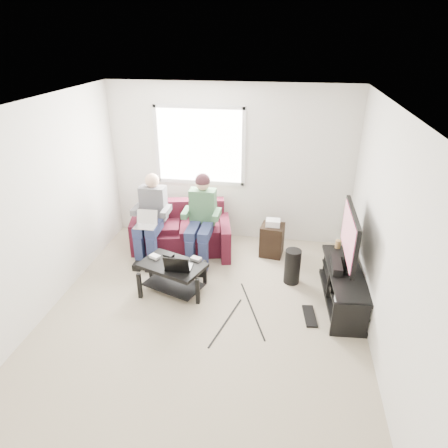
% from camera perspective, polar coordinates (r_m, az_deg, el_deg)
% --- Properties ---
extents(floor, '(4.50, 4.50, 0.00)m').
position_cam_1_polar(floor, '(5.25, -2.89, -12.82)').
color(floor, tan).
rests_on(floor, ground).
extents(ceiling, '(4.50, 4.50, 0.00)m').
position_cam_1_polar(ceiling, '(4.16, -3.71, 16.43)').
color(ceiling, white).
rests_on(ceiling, wall_back).
extents(wall_back, '(4.50, 0.00, 4.50)m').
position_cam_1_polar(wall_back, '(6.62, 0.87, 8.45)').
color(wall_back, silver).
rests_on(wall_back, floor).
extents(wall_front, '(4.50, 0.00, 4.50)m').
position_cam_1_polar(wall_front, '(2.79, -13.58, -20.16)').
color(wall_front, silver).
rests_on(wall_front, floor).
extents(wall_left, '(0.00, 4.50, 4.50)m').
position_cam_1_polar(wall_left, '(5.32, -24.80, 1.55)').
color(wall_left, silver).
rests_on(wall_left, floor).
extents(wall_right, '(0.00, 4.50, 4.50)m').
position_cam_1_polar(wall_right, '(4.59, 21.95, -1.65)').
color(wall_right, silver).
rests_on(wall_right, floor).
extents(window, '(1.48, 0.04, 1.28)m').
position_cam_1_polar(window, '(6.61, -3.51, 11.08)').
color(window, white).
rests_on(window, wall_back).
extents(sofa, '(1.79, 1.03, 0.77)m').
position_cam_1_polar(sofa, '(6.62, -6.11, -1.15)').
color(sofa, '#4D131F').
rests_on(sofa, floor).
extents(person_left, '(0.40, 0.71, 1.31)m').
position_cam_1_polar(person_left, '(6.32, -10.39, 1.45)').
color(person_left, navy).
rests_on(person_left, sofa).
extents(person_right, '(0.40, 0.71, 1.35)m').
position_cam_1_polar(person_right, '(6.11, -3.26, 1.56)').
color(person_right, navy).
rests_on(person_right, sofa).
extents(laptop_silver, '(0.39, 0.36, 0.24)m').
position_cam_1_polar(laptop_silver, '(6.11, -11.15, 0.17)').
color(laptop_silver, silver).
rests_on(laptop_silver, person_left).
extents(coffee_table, '(0.99, 0.80, 0.43)m').
position_cam_1_polar(coffee_table, '(5.54, -7.36, -6.68)').
color(coffee_table, black).
rests_on(coffee_table, floor).
extents(laptop_black, '(0.41, 0.36, 0.24)m').
position_cam_1_polar(laptop_black, '(5.32, -6.49, -5.14)').
color(laptop_black, black).
rests_on(laptop_black, coffee_table).
extents(controller_a, '(0.17, 0.14, 0.04)m').
position_cam_1_polar(controller_a, '(5.65, -9.84, -4.60)').
color(controller_a, silver).
rests_on(controller_a, coffee_table).
extents(controller_b, '(0.16, 0.13, 0.04)m').
position_cam_1_polar(controller_b, '(5.65, -7.92, -4.47)').
color(controller_b, black).
rests_on(controller_b, coffee_table).
extents(controller_c, '(0.16, 0.13, 0.04)m').
position_cam_1_polar(controller_c, '(5.53, -4.01, -4.99)').
color(controller_c, gray).
rests_on(controller_c, coffee_table).
extents(tv_stand, '(0.52, 1.45, 0.47)m').
position_cam_1_polar(tv_stand, '(5.57, 16.69, -8.79)').
color(tv_stand, black).
rests_on(tv_stand, floor).
extents(tv, '(0.12, 1.10, 0.81)m').
position_cam_1_polar(tv, '(5.29, 17.52, -1.72)').
color(tv, black).
rests_on(tv, tv_stand).
extents(soundbar, '(0.12, 0.50, 0.10)m').
position_cam_1_polar(soundbar, '(5.47, 15.74, -5.45)').
color(soundbar, black).
rests_on(soundbar, tv_stand).
extents(drink_cup, '(0.08, 0.08, 0.12)m').
position_cam_1_polar(drink_cup, '(5.93, 15.97, -2.78)').
color(drink_cup, '#AC814A').
rests_on(drink_cup, tv_stand).
extents(console_white, '(0.30, 0.22, 0.06)m').
position_cam_1_polar(console_white, '(5.21, 17.24, -10.64)').
color(console_white, silver).
rests_on(console_white, tv_stand).
extents(console_grey, '(0.34, 0.26, 0.08)m').
position_cam_1_polar(console_grey, '(5.78, 16.48, -6.47)').
color(console_grey, gray).
rests_on(console_grey, tv_stand).
extents(console_black, '(0.38, 0.30, 0.07)m').
position_cam_1_polar(console_black, '(5.49, 16.84, -8.45)').
color(console_black, black).
rests_on(console_black, tv_stand).
extents(subwoofer, '(0.23, 0.23, 0.52)m').
position_cam_1_polar(subwoofer, '(5.79, 9.74, -6.00)').
color(subwoofer, black).
rests_on(subwoofer, floor).
extents(keyboard_floor, '(0.19, 0.44, 0.02)m').
position_cam_1_polar(keyboard_floor, '(5.32, 12.15, -12.73)').
color(keyboard_floor, black).
rests_on(keyboard_floor, floor).
extents(end_table, '(0.35, 0.35, 0.62)m').
position_cam_1_polar(end_table, '(6.44, 6.88, -2.14)').
color(end_table, black).
rests_on(end_table, floor).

